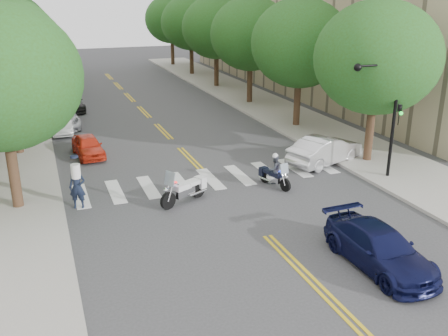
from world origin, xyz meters
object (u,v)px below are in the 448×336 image
officer_standing (77,187)px  sedan_blue (379,248)px  motorcycle_police (274,171)px  convertible (325,150)px  motorcycle_parked (187,189)px

officer_standing → sedan_blue: officer_standing is taller
motorcycle_police → sedan_blue: 7.82m
motorcycle_police → convertible: 4.50m
motorcycle_parked → officer_standing: bearing=51.0°
officer_standing → sedan_blue: (8.92, -8.49, -0.27)m
motorcycle_parked → sedan_blue: size_ratio=0.51×
motorcycle_police → convertible: size_ratio=0.44×
motorcycle_parked → officer_standing: size_ratio=1.25×
motorcycle_parked → officer_standing: officer_standing is taller
officer_standing → convertible: 12.96m
motorcycle_parked → convertible: 8.68m
officer_standing → sedan_blue: 12.32m
motorcycle_police → officer_standing: 8.89m
officer_standing → convertible: officer_standing is taller
motorcycle_parked → officer_standing: 4.63m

